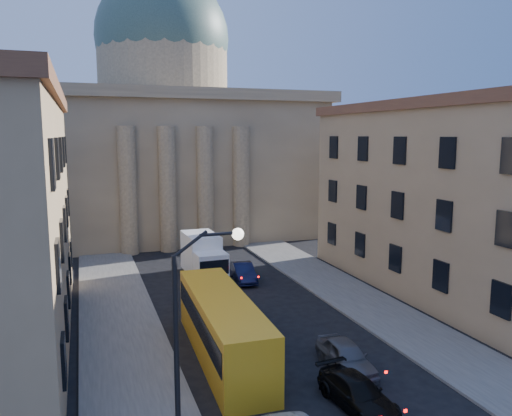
# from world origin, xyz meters

# --- Properties ---
(sidewalk_left) EXTENTS (5.00, 60.00, 0.15)m
(sidewalk_left) POSITION_xyz_m (-8.50, 18.00, 0.07)
(sidewalk_left) COLOR #57534F
(sidewalk_left) RESTS_ON ground
(sidewalk_right) EXTENTS (5.00, 60.00, 0.15)m
(sidewalk_right) POSITION_xyz_m (8.50, 18.00, 0.07)
(sidewalk_right) COLOR #57534F
(sidewalk_right) RESTS_ON ground
(church) EXTENTS (68.02, 28.76, 36.60)m
(church) POSITION_xyz_m (0.00, 55.47, 11.88)
(church) COLOR #7A674B
(church) RESTS_ON ground
(building_right) EXTENTS (11.60, 26.60, 14.70)m
(building_right) POSITION_xyz_m (17.00, 22.00, 7.42)
(building_right) COLOR tan
(building_right) RESTS_ON ground
(street_lamp) EXTENTS (2.62, 0.44, 8.83)m
(street_lamp) POSITION_xyz_m (-6.97, 8.00, 5.29)
(street_lamp) COLOR black
(street_lamp) RESTS_ON ground
(car_right_mid) EXTENTS (2.33, 4.84, 1.36)m
(car_right_mid) POSITION_xyz_m (0.80, 9.40, 0.68)
(car_right_mid) COLOR black
(car_right_mid) RESTS_ON ground
(car_right_far) EXTENTS (2.04, 4.62, 1.54)m
(car_right_far) POSITION_xyz_m (2.09, 12.74, 0.77)
(car_right_far) COLOR #535358
(car_right_far) RESTS_ON ground
(car_right_distant) EXTENTS (2.07, 4.71, 1.50)m
(car_right_distant) POSITION_xyz_m (1.99, 29.74, 0.75)
(car_right_distant) COLOR black
(car_right_distant) RESTS_ON ground
(city_bus) EXTENTS (3.23, 12.15, 3.40)m
(city_bus) POSITION_xyz_m (-3.50, 16.40, 1.83)
(city_bus) COLOR gold
(city_bus) RESTS_ON ground
(box_truck) EXTENTS (2.73, 6.61, 3.60)m
(box_truck) POSITION_xyz_m (-0.80, 32.11, 1.70)
(box_truck) COLOR white
(box_truck) RESTS_ON ground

